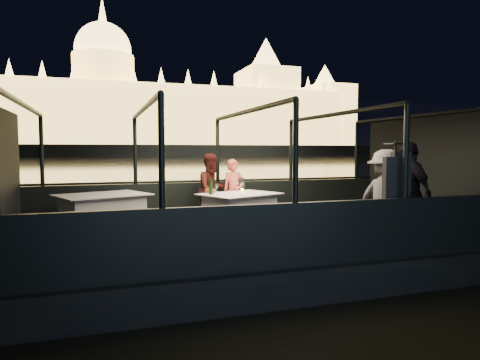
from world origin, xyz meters
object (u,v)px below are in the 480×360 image
object	(u,v)px
chair_port_left	(210,205)
chair_port_right	(237,205)
wine_bottle	(211,187)
person_woman_coral	(234,190)
person_man_maroon	(212,191)
passenger_dark	(408,194)
dining_table_central	(240,213)
coat_stand	(394,196)
dining_table_aft	(103,217)
passenger_stripe	(386,197)

from	to	relation	value
chair_port_left	chair_port_right	xyz separation A→B (m)	(0.58, -0.11, 0.00)
chair_port_left	wine_bottle	distance (m)	0.95
person_woman_coral	person_man_maroon	size ratio (longest dim) A/B	0.92
passenger_dark	person_woman_coral	bearing A→B (deg)	-137.19
passenger_dark	dining_table_central	bearing A→B (deg)	-124.91
passenger_dark	wine_bottle	size ratio (longest dim) A/B	5.29
chair_port_left	coat_stand	bearing A→B (deg)	-34.03
passenger_dark	wine_bottle	bearing A→B (deg)	-118.48
chair_port_left	passenger_dark	xyz separation A→B (m)	(2.89, -2.62, 0.40)
dining_table_central	wine_bottle	size ratio (longest dim) A/B	4.33
dining_table_aft	person_woman_coral	bearing A→B (deg)	12.65
person_woman_coral	wine_bottle	bearing A→B (deg)	-135.26
passenger_stripe	passenger_dark	xyz separation A→B (m)	(0.63, 0.22, 0.00)
chair_port_right	person_man_maroon	world-z (taller)	person_man_maroon
chair_port_left	coat_stand	size ratio (longest dim) A/B	0.49
person_man_maroon	wine_bottle	xyz separation A→B (m)	(-0.25, -0.86, 0.17)
dining_table_central	person_man_maroon	world-z (taller)	person_man_maroon
chair_port_left	person_man_maroon	size ratio (longest dim) A/B	0.56
person_man_maroon	coat_stand	bearing A→B (deg)	-77.66
coat_stand	dining_table_aft	bearing A→B (deg)	148.11
chair_port_right	wine_bottle	size ratio (longest dim) A/B	2.95
dining_table_aft	passenger_dark	distance (m)	5.48
dining_table_central	chair_port_left	distance (m)	0.88
chair_port_left	chair_port_right	distance (m)	0.59
chair_port_right	passenger_stripe	bearing A→B (deg)	-40.50
dining_table_central	passenger_dark	world-z (taller)	passenger_dark
chair_port_left	wine_bottle	world-z (taller)	wine_bottle
dining_table_aft	person_woman_coral	world-z (taller)	person_woman_coral
dining_table_central	wine_bottle	world-z (taller)	wine_bottle
person_man_maroon	passenger_dark	bearing A→B (deg)	-63.46
wine_bottle	passenger_dark	bearing A→B (deg)	-30.40
dining_table_central	passenger_dark	xyz separation A→B (m)	(2.47, -1.85, 0.47)
passenger_dark	wine_bottle	distance (m)	3.56
wine_bottle	coat_stand	bearing A→B (deg)	-45.88
chair_port_right	person_woman_coral	distance (m)	0.35
passenger_dark	person_man_maroon	bearing A→B (deg)	-131.47
dining_table_aft	coat_stand	xyz separation A→B (m)	(4.29, -2.67, 0.51)
chair_port_left	person_man_maroon	world-z (taller)	person_man_maroon
dining_table_aft	chair_port_left	distance (m)	2.22
passenger_stripe	passenger_dark	distance (m)	0.66
chair_port_right	wine_bottle	world-z (taller)	wine_bottle
chair_port_right	person_man_maroon	distance (m)	0.61
dining_table_aft	passenger_dark	bearing A→B (deg)	-22.43
person_woman_coral	passenger_stripe	world-z (taller)	passenger_stripe
person_woman_coral	chair_port_left	bearing A→B (deg)	-177.84
passenger_stripe	person_woman_coral	bearing A→B (deg)	13.61
chair_port_right	passenger_dark	xyz separation A→B (m)	(2.31, -2.50, 0.40)
person_woman_coral	wine_bottle	distance (m)	1.17
dining_table_aft	coat_stand	bearing A→B (deg)	-31.89
dining_table_central	person_man_maroon	distance (m)	0.96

